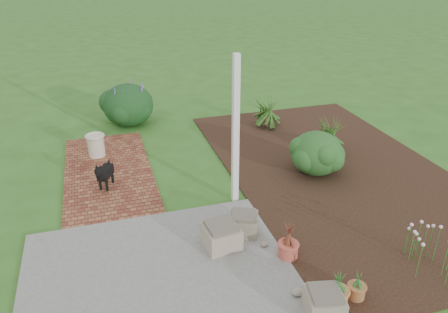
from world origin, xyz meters
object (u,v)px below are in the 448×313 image
object	(u,v)px
black_dog	(104,173)
evergreen_shrub	(317,152)
stone_trough_near	(324,304)
cream_ceramic_urn	(96,146)

from	to	relation	value
black_dog	evergreen_shrub	size ratio (longest dim) A/B	0.57
stone_trough_near	cream_ceramic_urn	size ratio (longest dim) A/B	0.95
stone_trough_near	cream_ceramic_urn	xyz separation A→B (m)	(-2.35, 5.16, 0.08)
evergreen_shrub	black_dog	bearing A→B (deg)	172.25
cream_ceramic_urn	stone_trough_near	bearing A→B (deg)	-65.53
stone_trough_near	black_dog	size ratio (longest dim) A/B	0.77
black_dog	evergreen_shrub	distance (m)	3.88
black_dog	evergreen_shrub	world-z (taller)	evergreen_shrub
stone_trough_near	evergreen_shrub	bearing A→B (deg)	63.88
stone_trough_near	evergreen_shrub	world-z (taller)	evergreen_shrub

